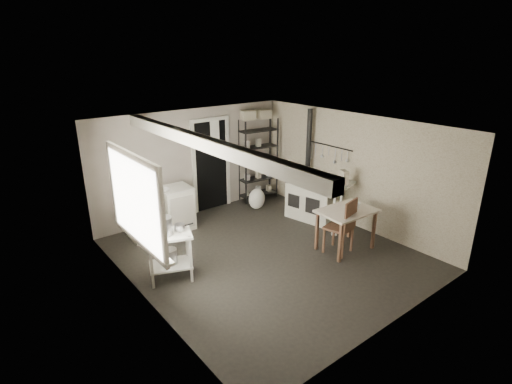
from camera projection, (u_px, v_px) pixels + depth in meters
floor at (266, 254)px, 7.14m from camera, size 5.00×5.00×0.00m
ceiling at (268, 126)px, 6.36m from camera, size 5.00×5.00×0.00m
wall_back at (193, 163)px, 8.59m from camera, size 4.50×0.02×2.30m
wall_front at (397, 249)px, 4.91m from camera, size 4.50×0.02×2.30m
wall_left at (140, 229)px, 5.43m from camera, size 0.02×5.00×2.30m
wall_right at (352, 170)px, 8.06m from camera, size 0.02×5.00×2.30m
window at (134, 201)px, 5.48m from camera, size 0.12×1.76×1.28m
doorway at (211, 166)px, 8.88m from camera, size 0.96×0.10×2.08m
ceiling_beam at (203, 143)px, 5.69m from camera, size 0.18×5.00×0.18m
wallpaper_panel at (352, 170)px, 8.06m from camera, size 0.01×5.00×2.30m
utensil_rail at (329, 146)px, 8.33m from camera, size 0.06×1.20×0.44m
prep_table at (170, 256)px, 6.26m from camera, size 0.82×0.71×0.79m
stockpot at (164, 226)px, 6.04m from camera, size 0.33×0.33×0.27m
saucepan at (180, 227)px, 6.21m from camera, size 0.18×0.18×0.09m
bucket at (170, 256)px, 6.28m from camera, size 0.29×0.29×0.25m
base_cabinets at (161, 211)px, 7.84m from camera, size 1.36×0.62×0.88m
mixing_bowl at (164, 188)px, 7.65m from camera, size 0.28×0.28×0.07m
counter_cup at (143, 192)px, 7.35m from camera, size 0.17×0.17×0.10m
shelf_rack at (258, 161)px, 9.48m from camera, size 0.95×0.45×1.95m
shelf_jar at (248, 145)px, 9.23m from camera, size 0.10×0.10×0.18m
storage_box_a at (248, 117)px, 9.01m from camera, size 0.34×0.32×0.20m
storage_box_b at (263, 116)px, 9.21m from camera, size 0.33×0.31×0.20m
stove at (312, 200)px, 8.49m from camera, size 0.77×1.14×0.83m
stovepipe at (309, 141)px, 8.61m from camera, size 0.15×0.15×1.54m
side_ledge at (340, 209)px, 8.03m from camera, size 0.70×0.50×0.96m
oats_box at (344, 182)px, 7.80m from camera, size 0.18×0.22×0.28m
work_table at (346, 230)px, 7.21m from camera, size 1.05×0.76×0.77m
table_cup at (357, 206)px, 7.14m from camera, size 0.11×0.11×0.10m
chair at (339, 227)px, 7.07m from camera, size 0.52×0.53×1.04m
flour_sack at (257, 199)px, 9.09m from camera, size 0.42×0.37×0.47m
floor_crock at (334, 231)px, 7.85m from camera, size 0.15×0.15×0.15m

